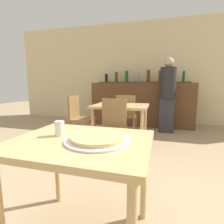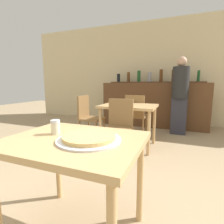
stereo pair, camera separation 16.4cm
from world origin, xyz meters
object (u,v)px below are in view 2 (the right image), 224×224
object	(u,v)px
chair_far_side_left	(88,115)
chair_far_side_front	(118,124)
chair_far_side_back	(136,113)
cheese_shaker	(55,127)
person_standing	(180,93)
pizza_tray	(89,138)

from	to	relation	value
chair_far_side_left	chair_far_side_front	bearing A→B (deg)	-123.37
chair_far_side_back	chair_far_side_left	distance (m)	0.95
cheese_shaker	person_standing	world-z (taller)	person_standing
chair_far_side_front	pizza_tray	world-z (taller)	chair_far_side_front
pizza_tray	cheese_shaker	size ratio (longest dim) A/B	3.98
chair_far_side_back	person_standing	world-z (taller)	person_standing
chair_far_side_front	chair_far_side_left	bearing A→B (deg)	146.63
chair_far_side_back	cheese_shaker	world-z (taller)	chair_far_side_back
person_standing	chair_far_side_left	bearing A→B (deg)	-144.73
chair_far_side_back	person_standing	xyz separation A→B (m)	(0.80, 0.61, 0.39)
pizza_tray	cheese_shaker	distance (m)	0.30
chair_far_side_back	cheese_shaker	distance (m)	2.42
chair_far_side_front	cheese_shaker	world-z (taller)	chair_far_side_front
chair_far_side_back	pizza_tray	distance (m)	2.47
pizza_tray	chair_far_side_back	bearing A→B (deg)	96.83
chair_far_side_front	pizza_tray	distance (m)	1.45
chair_far_side_front	pizza_tray	xyz separation A→B (m)	(0.29, -1.40, 0.24)
cheese_shaker	chair_far_side_left	bearing A→B (deg)	112.73
pizza_tray	cheese_shaker	bearing A→B (deg)	173.24
chair_far_side_front	person_standing	world-z (taller)	person_standing
cheese_shaker	person_standing	size ratio (longest dim) A/B	0.06
cheese_shaker	person_standing	xyz separation A→B (m)	(0.81, 3.01, 0.11)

